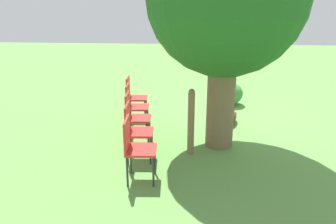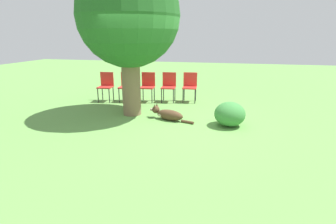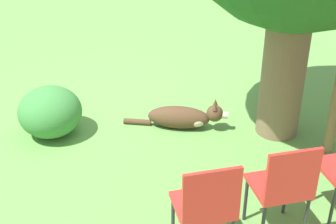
{
  "view_description": "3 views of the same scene",
  "coord_description": "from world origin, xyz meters",
  "px_view_note": "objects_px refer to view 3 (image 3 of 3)",
  "views": [
    {
      "loc": [
        0.84,
        6.59,
        2.41
      ],
      "look_at": [
        1.32,
        0.96,
        0.56
      ],
      "focal_mm": 35.0,
      "sensor_mm": 36.0,
      "label": 1
    },
    {
      "loc": [
        -6.11,
        -1.44,
        2.08
      ],
      "look_at": [
        -0.04,
        -0.04,
        0.25
      ],
      "focal_mm": 28.0,
      "sensor_mm": 36.0,
      "label": 2
    },
    {
      "loc": [
        4.85,
        -1.0,
        2.84
      ],
      "look_at": [
        0.19,
        -0.19,
        0.26
      ],
      "focal_mm": 50.0,
      "sensor_mm": 36.0,
      "label": 3
    }
  ],
  "objects_px": {
    "red_chair_1": "(284,185)",
    "red_chair_0": "(206,204)",
    "dog": "(184,117)",
    "fence_post": "(336,105)"
  },
  "relations": [
    {
      "from": "dog",
      "to": "red_chair_1",
      "type": "xyz_separation_m",
      "value": [
        1.93,
        0.41,
        0.41
      ]
    },
    {
      "from": "dog",
      "to": "fence_post",
      "type": "height_order",
      "value": "fence_post"
    },
    {
      "from": "red_chair_1",
      "to": "dog",
      "type": "bearing_deg",
      "value": 8.04
    },
    {
      "from": "red_chair_1",
      "to": "fence_post",
      "type": "bearing_deg",
      "value": -45.85
    },
    {
      "from": "dog",
      "to": "red_chair_0",
      "type": "distance_m",
      "value": 2.12
    },
    {
      "from": "red_chair_0",
      "to": "red_chair_1",
      "type": "bearing_deg",
      "value": -82.74
    },
    {
      "from": "red_chair_1",
      "to": "red_chair_0",
      "type": "bearing_deg",
      "value": 97.26
    },
    {
      "from": "dog",
      "to": "red_chair_1",
      "type": "bearing_deg",
      "value": -60.53
    },
    {
      "from": "red_chair_0",
      "to": "fence_post",
      "type": "bearing_deg",
      "value": -56.85
    },
    {
      "from": "red_chair_0",
      "to": "red_chair_1",
      "type": "relative_size",
      "value": 1.0
    }
  ]
}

